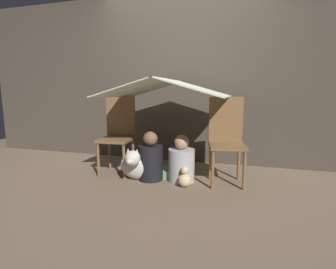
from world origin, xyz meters
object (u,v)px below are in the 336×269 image
Objects in this scene: chair_left at (118,132)px; dog at (138,165)px; person_second at (181,162)px; chair_right at (226,137)px; person_front at (151,160)px.

dog is (0.37, -0.24, -0.35)m from chair_left.
person_second is (0.88, -0.12, -0.31)m from chair_left.
dog is at bearing -178.37° from chair_right.
person_front is (0.51, -0.17, -0.30)m from chair_left.
chair_left reaches higher than person_front.
chair_left is 0.95m from person_second.
chair_left is 1.00× the size of chair_right.
person_front is 1.25× the size of dog.
person_second is 1.18× the size of dog.
chair_right is at bearing 13.05° from dog.
chair_left is at bearing 172.31° from person_second.
dog is (-0.51, -0.12, -0.04)m from person_second.
chair_right reaches higher than person_front.
chair_right is at bearing 10.80° from person_front.
chair_left is at bearing 161.73° from person_front.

